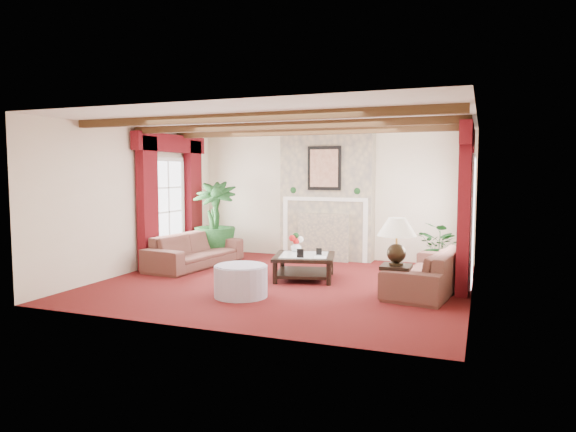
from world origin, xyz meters
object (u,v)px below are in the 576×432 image
at_px(coffee_table, 304,267).
at_px(ottoman, 241,281).
at_px(potted_palm, 215,237).
at_px(sofa_right, 429,263).
at_px(side_table, 396,282).
at_px(sofa_left, 195,245).

distance_m(coffee_table, ottoman, 1.61).
xyz_separation_m(potted_palm, coffee_table, (2.54, -1.39, -0.25)).
xyz_separation_m(sofa_right, potted_palm, (-4.66, 1.48, 0.03)).
bearing_deg(ottoman, side_table, 17.50).
bearing_deg(ottoman, sofa_left, 135.55).
distance_m(side_table, ottoman, 2.31).
distance_m(sofa_left, sofa_right, 4.57).
relative_size(potted_palm, coffee_table, 1.80).
bearing_deg(coffee_table, potted_palm, 137.64).
xyz_separation_m(potted_palm, side_table, (4.26, -2.23, -0.21)).
relative_size(sofa_right, potted_palm, 1.25).
height_order(coffee_table, ottoman, ottoman).
bearing_deg(sofa_right, sofa_left, -86.81).
distance_m(sofa_right, ottoman, 2.98).
xyz_separation_m(potted_palm, ottoman, (2.06, -2.92, -0.23)).
relative_size(sofa_left, coffee_table, 2.21).
height_order(sofa_left, potted_palm, potted_palm).
height_order(sofa_right, coffee_table, sofa_right).
bearing_deg(sofa_right, ottoman, -51.93).
bearing_deg(potted_palm, sofa_left, -83.50).
xyz_separation_m(sofa_right, side_table, (-0.39, -0.75, -0.19)).
bearing_deg(potted_palm, sofa_right, -17.65).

